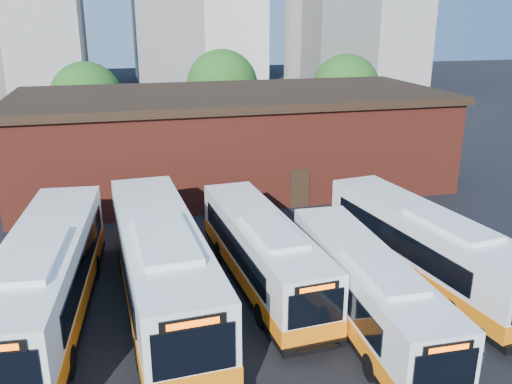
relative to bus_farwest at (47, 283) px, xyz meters
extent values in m
plane|color=black|center=(10.46, -3.84, -1.66)|extent=(220.00, 220.00, 0.00)
cube|color=white|center=(0.00, 0.04, 0.24)|extent=(3.81, 13.03, 3.05)
cube|color=orange|center=(0.00, 0.04, -0.64)|extent=(3.87, 13.09, 0.75)
cube|color=black|center=(0.00, 0.04, -1.18)|extent=(3.86, 13.07, 0.27)
cube|color=black|center=(-1.35, 0.58, 0.54)|extent=(0.91, 9.99, 1.12)
cube|color=black|center=(1.43, 0.35, 0.54)|extent=(0.91, 9.99, 1.12)
cube|color=white|center=(-0.13, -1.56, 1.87)|extent=(2.23, 4.64, 0.24)
cylinder|color=black|center=(0.93, -3.69, -1.12)|extent=(0.43, 1.10, 1.07)
cylinder|color=black|center=(-0.94, 3.56, -1.12)|extent=(0.43, 1.10, 1.07)
cylinder|color=black|center=(1.53, 3.35, -1.12)|extent=(0.43, 1.10, 1.07)
cube|color=white|center=(4.30, 0.04, 0.32)|extent=(3.66, 13.50, 3.17)
cube|color=orange|center=(4.30, 0.04, -0.60)|extent=(3.72, 13.56, 0.78)
cube|color=black|center=(4.30, 0.04, -1.16)|extent=(3.70, 13.55, 0.28)
cube|color=black|center=(4.71, -6.66, 0.62)|extent=(2.41, 0.22, 1.50)
cube|color=black|center=(4.71, -6.67, 1.55)|extent=(1.89, 0.18, 0.36)
cube|color=#FF5905|center=(4.72, -6.71, 1.55)|extent=(1.50, 0.11, 0.20)
cube|color=black|center=(2.83, 0.39, 0.62)|extent=(0.70, 10.40, 1.17)
cube|color=black|center=(5.71, 0.57, 0.62)|extent=(0.70, 10.40, 1.17)
cube|color=white|center=(4.40, -1.63, 2.01)|extent=(2.21, 4.78, 0.24)
cylinder|color=black|center=(3.25, -3.82, -1.10)|extent=(0.42, 1.13, 1.11)
cylinder|color=black|center=(5.81, -3.66, -1.10)|extent=(0.42, 1.13, 1.11)
cylinder|color=black|center=(2.80, 3.51, -1.10)|extent=(0.42, 1.13, 1.11)
cylinder|color=black|center=(5.36, 3.67, -1.10)|extent=(0.42, 1.13, 1.11)
cube|color=white|center=(8.66, 0.94, 0.01)|extent=(3.23, 11.39, 2.67)
cube|color=orange|center=(8.66, 0.94, -0.77)|extent=(3.28, 11.44, 0.66)
cube|color=black|center=(8.66, 0.94, -1.24)|extent=(3.27, 11.43, 0.23)
cube|color=black|center=(9.09, -4.69, 0.26)|extent=(2.03, 0.21, 1.27)
cube|color=black|center=(9.09, -4.70, 1.04)|extent=(1.59, 0.18, 0.30)
cube|color=#FF5905|center=(9.09, -4.74, 1.04)|extent=(1.26, 0.11, 0.17)
cube|color=black|center=(9.10, -4.75, -1.24)|extent=(2.39, 0.31, 0.30)
cube|color=black|center=(9.11, -4.97, -1.14)|extent=(1.38, 0.46, 0.06)
cube|color=black|center=(9.13, -5.13, -1.08)|extent=(1.36, 0.14, 0.17)
cube|color=black|center=(7.42, 1.22, 0.26)|extent=(0.71, 8.75, 0.98)
cube|color=black|center=(9.85, 1.41, 0.26)|extent=(0.71, 8.75, 0.98)
cube|color=white|center=(8.77, -0.46, 1.44)|extent=(1.92, 4.05, 0.21)
cylinder|color=black|center=(7.83, -2.32, -1.19)|extent=(0.37, 0.96, 0.94)
cylinder|color=black|center=(9.98, -2.16, -1.19)|extent=(0.37, 0.96, 0.94)
cylinder|color=black|center=(7.36, 3.85, -1.19)|extent=(0.37, 0.96, 0.94)
cylinder|color=black|center=(9.52, 4.01, -1.19)|extent=(0.37, 0.96, 0.94)
cube|color=white|center=(11.59, -3.19, -0.05)|extent=(2.52, 10.88, 2.57)
cube|color=orange|center=(11.59, -3.19, -0.80)|extent=(2.57, 10.93, 0.63)
cube|color=black|center=(11.59, -3.19, -1.25)|extent=(2.56, 10.92, 0.23)
cube|color=black|center=(11.48, -8.64, 0.19)|extent=(1.96, 0.09, 1.22)
cube|color=black|center=(11.48, -8.65, 0.94)|extent=(1.54, 0.08, 0.29)
cube|color=#FF5905|center=(11.48, -8.68, 0.94)|extent=(1.22, 0.04, 0.16)
cube|color=black|center=(10.42, -2.81, 0.19)|extent=(0.21, 8.45, 0.95)
cube|color=black|center=(12.77, -2.86, 0.19)|extent=(0.21, 8.45, 0.95)
cube|color=white|center=(11.56, -4.55, 1.32)|extent=(1.64, 3.82, 0.20)
cylinder|color=black|center=(10.48, -6.24, -1.21)|extent=(0.31, 0.91, 0.90)
cylinder|color=black|center=(12.57, -6.29, -1.21)|extent=(0.31, 0.91, 0.90)
cylinder|color=black|center=(10.60, -0.28, -1.21)|extent=(0.31, 0.91, 0.90)
cylinder|color=black|center=(12.69, -0.33, -1.21)|extent=(0.31, 0.91, 0.90)
cube|color=white|center=(15.68, -0.39, 0.09)|extent=(4.13, 12.05, 2.81)
cube|color=orange|center=(15.68, -0.39, -0.72)|extent=(4.19, 12.11, 0.69)
cube|color=black|center=(15.68, -0.39, -1.21)|extent=(4.17, 12.10, 0.25)
cube|color=black|center=(14.36, -0.18, 0.36)|extent=(1.33, 9.14, 1.03)
cube|color=black|center=(16.89, 0.18, 0.36)|extent=(1.33, 9.14, 1.03)
cube|color=white|center=(15.89, -1.85, 1.59)|extent=(2.27, 4.33, 0.22)
cylinder|color=black|center=(15.02, -3.86, -1.16)|extent=(0.45, 1.02, 0.98)
cylinder|color=black|center=(17.27, -3.55, -1.16)|extent=(0.45, 1.02, 0.98)
cylinder|color=black|center=(14.12, 2.57, -1.16)|extent=(0.45, 1.02, 0.98)
cylinder|color=black|center=(16.37, 2.89, -1.16)|extent=(0.45, 1.02, 0.98)
imported|color=#121B35|center=(14.02, -6.75, -0.82)|extent=(0.52, 0.68, 1.67)
cube|color=maroon|center=(10.46, 16.16, 1.34)|extent=(28.00, 12.00, 6.00)
cube|color=black|center=(10.46, 16.16, 4.49)|extent=(28.60, 12.60, 0.50)
cube|color=black|center=(13.46, 10.13, -0.46)|extent=(1.20, 0.08, 2.40)
cylinder|color=#382314|center=(0.46, 28.16, -0.31)|extent=(0.36, 0.36, 2.70)
sphere|color=#164814|center=(0.46, 28.16, 2.99)|extent=(6.00, 6.00, 6.00)
cylinder|color=#382314|center=(12.46, 30.16, -0.18)|extent=(0.36, 0.36, 2.95)
sphere|color=#164814|center=(12.46, 30.16, 3.43)|extent=(6.56, 6.56, 6.56)
cylinder|color=#382314|center=(23.46, 27.16, -0.25)|extent=(0.36, 0.36, 2.81)
sphere|color=#164814|center=(23.46, 27.16, 3.18)|extent=(6.24, 6.24, 6.24)
camera|label=1|loc=(3.25, -19.79, 9.67)|focal=38.00mm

